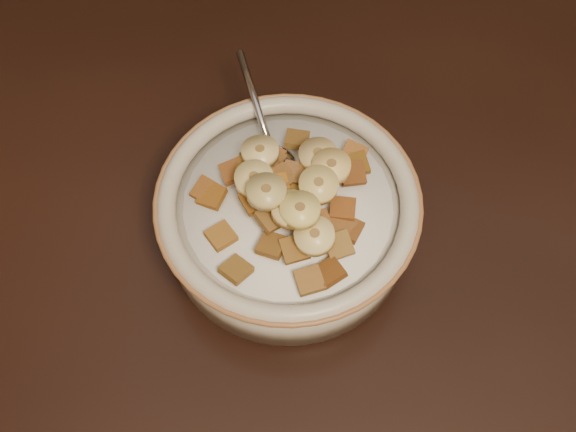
# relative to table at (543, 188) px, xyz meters

# --- Properties ---
(floor) EXTENTS (4.00, 4.50, 0.10)m
(floor) POSITION_rel_table_xyz_m (0.00, 0.00, -0.78)
(floor) COLOR #422816
(floor) RESTS_ON ground
(table) EXTENTS (1.44, 0.96, 0.04)m
(table) POSITION_rel_table_xyz_m (0.00, 0.00, 0.00)
(table) COLOR black
(table) RESTS_ON floor
(cereal_bowl) EXTENTS (0.21, 0.21, 0.05)m
(cereal_bowl) POSITION_rel_table_xyz_m (-0.24, -0.09, 0.04)
(cereal_bowl) COLOR #ABA296
(cereal_bowl) RESTS_ON table
(milk) EXTENTS (0.17, 0.17, 0.00)m
(milk) POSITION_rel_table_xyz_m (-0.24, -0.09, 0.07)
(milk) COLOR white
(milk) RESTS_ON cereal_bowl
(spoon) EXTENTS (0.05, 0.06, 0.01)m
(spoon) POSITION_rel_table_xyz_m (-0.25, -0.06, 0.07)
(spoon) COLOR #AFB1C1
(spoon) RESTS_ON cereal_bowl
(cereal_square_0) EXTENTS (0.03, 0.03, 0.01)m
(cereal_square_0) POSITION_rel_table_xyz_m (-0.18, -0.05, 0.08)
(cereal_square_0) COLOR brown
(cereal_square_0) RESTS_ON milk
(cereal_square_1) EXTENTS (0.03, 0.03, 0.01)m
(cereal_square_1) POSITION_rel_table_xyz_m (-0.25, -0.11, 0.09)
(cereal_square_1) COLOR brown
(cereal_square_1) RESTS_ON milk
(cereal_square_2) EXTENTS (0.03, 0.03, 0.01)m
(cereal_square_2) POSITION_rel_table_xyz_m (-0.25, -0.09, 0.10)
(cereal_square_2) COLOR #9B652A
(cereal_square_2) RESTS_ON milk
(cereal_square_3) EXTENTS (0.03, 0.03, 0.01)m
(cereal_square_3) POSITION_rel_table_xyz_m (-0.21, -0.16, 0.08)
(cereal_square_3) COLOR olive
(cereal_square_3) RESTS_ON milk
(cereal_square_4) EXTENTS (0.03, 0.03, 0.01)m
(cereal_square_4) POSITION_rel_table_xyz_m (-0.22, -0.14, 0.08)
(cereal_square_4) COLOR brown
(cereal_square_4) RESTS_ON milk
(cereal_square_5) EXTENTS (0.03, 0.03, 0.01)m
(cereal_square_5) POSITION_rel_table_xyz_m (-0.28, -0.13, 0.07)
(cereal_square_5) COLOR brown
(cereal_square_5) RESTS_ON milk
(cereal_square_6) EXTENTS (0.03, 0.03, 0.01)m
(cereal_square_6) POSITION_rel_table_xyz_m (-0.21, -0.11, 0.09)
(cereal_square_6) COLOR #98602B
(cereal_square_6) RESTS_ON milk
(cereal_square_7) EXTENTS (0.03, 0.03, 0.01)m
(cereal_square_7) POSITION_rel_table_xyz_m (-0.26, -0.07, 0.09)
(cereal_square_7) COLOR brown
(cereal_square_7) RESTS_ON milk
(cereal_square_8) EXTENTS (0.03, 0.03, 0.01)m
(cereal_square_8) POSITION_rel_table_xyz_m (-0.25, -0.09, 0.09)
(cereal_square_8) COLOR #906217
(cereal_square_8) RESTS_ON milk
(cereal_square_9) EXTENTS (0.03, 0.03, 0.01)m
(cereal_square_9) POSITION_rel_table_xyz_m (-0.19, -0.06, 0.08)
(cereal_square_9) COLOR brown
(cereal_square_9) RESTS_ON milk
(cereal_square_10) EXTENTS (0.03, 0.03, 0.01)m
(cereal_square_10) POSITION_rel_table_xyz_m (-0.26, -0.08, 0.09)
(cereal_square_10) COLOR olive
(cereal_square_10) RESTS_ON milk
(cereal_square_11) EXTENTS (0.02, 0.02, 0.01)m
(cereal_square_11) POSITION_rel_table_xyz_m (-0.22, -0.07, 0.09)
(cereal_square_11) COLOR brown
(cereal_square_11) RESTS_ON milk
(cereal_square_12) EXTENTS (0.03, 0.03, 0.01)m
(cereal_square_12) POSITION_rel_table_xyz_m (-0.24, -0.13, 0.08)
(cereal_square_12) COLOR brown
(cereal_square_12) RESTS_ON milk
(cereal_square_13) EXTENTS (0.03, 0.03, 0.01)m
(cereal_square_13) POSITION_rel_table_xyz_m (-0.19, -0.13, 0.08)
(cereal_square_13) COLOR olive
(cereal_square_13) RESTS_ON milk
(cereal_square_14) EXTENTS (0.03, 0.03, 0.01)m
(cereal_square_14) POSITION_rel_table_xyz_m (-0.28, -0.07, 0.08)
(cereal_square_14) COLOR brown
(cereal_square_14) RESTS_ON milk
(cereal_square_15) EXTENTS (0.03, 0.03, 0.01)m
(cereal_square_15) POSITION_rel_table_xyz_m (-0.26, -0.05, 0.08)
(cereal_square_15) COLOR brown
(cereal_square_15) RESTS_ON milk
(cereal_square_16) EXTENTS (0.03, 0.03, 0.01)m
(cereal_square_16) POSITION_rel_table_xyz_m (-0.19, -0.11, 0.08)
(cereal_square_16) COLOR brown
(cereal_square_16) RESTS_ON milk
(cereal_square_17) EXTENTS (0.03, 0.02, 0.01)m
(cereal_square_17) POSITION_rel_table_xyz_m (-0.30, -0.09, 0.08)
(cereal_square_17) COLOR brown
(cereal_square_17) RESTS_ON milk
(cereal_square_18) EXTENTS (0.03, 0.03, 0.01)m
(cereal_square_18) POSITION_rel_table_xyz_m (-0.20, -0.15, 0.08)
(cereal_square_18) COLOR brown
(cereal_square_18) RESTS_ON milk
(cereal_square_19) EXTENTS (0.02, 0.02, 0.01)m
(cereal_square_19) POSITION_rel_table_xyz_m (-0.24, -0.03, 0.08)
(cereal_square_19) COLOR brown
(cereal_square_19) RESTS_ON milk
(cereal_square_20) EXTENTS (0.02, 0.02, 0.01)m
(cereal_square_20) POSITION_rel_table_xyz_m (-0.23, -0.07, 0.09)
(cereal_square_20) COLOR #915D32
(cereal_square_20) RESTS_ON milk
(cereal_square_21) EXTENTS (0.03, 0.03, 0.01)m
(cereal_square_21) POSITION_rel_table_xyz_m (-0.25, -0.06, 0.08)
(cereal_square_21) COLOR brown
(cereal_square_21) RESTS_ON milk
(cereal_square_22) EXTENTS (0.03, 0.03, 0.01)m
(cereal_square_22) POSITION_rel_table_xyz_m (-0.30, -0.09, 0.07)
(cereal_square_22) COLOR brown
(cereal_square_22) RESTS_ON milk
(cereal_square_23) EXTENTS (0.02, 0.02, 0.01)m
(cereal_square_23) POSITION_rel_table_xyz_m (-0.19, -0.10, 0.08)
(cereal_square_23) COLOR brown
(cereal_square_23) RESTS_ON milk
(cereal_square_24) EXTENTS (0.03, 0.03, 0.01)m
(cereal_square_24) POSITION_rel_table_xyz_m (-0.27, -0.16, 0.08)
(cereal_square_24) COLOR olive
(cereal_square_24) RESTS_ON milk
(cereal_square_25) EXTENTS (0.02, 0.02, 0.01)m
(cereal_square_25) POSITION_rel_table_xyz_m (-0.27, -0.06, 0.08)
(cereal_square_25) COLOR brown
(cereal_square_25) RESTS_ON milk
(cereal_square_26) EXTENTS (0.03, 0.03, 0.01)m
(cereal_square_26) POSITION_rel_table_xyz_m (-0.24, -0.08, 0.09)
(cereal_square_26) COLOR brown
(cereal_square_26) RESTS_ON milk
(cereal_square_27) EXTENTS (0.03, 0.03, 0.01)m
(cereal_square_27) POSITION_rel_table_xyz_m (-0.18, -0.11, 0.08)
(cereal_square_27) COLOR brown
(cereal_square_27) RESTS_ON milk
(cereal_square_28) EXTENTS (0.03, 0.03, 0.01)m
(cereal_square_28) POSITION_rel_table_xyz_m (-0.19, -0.04, 0.08)
(cereal_square_28) COLOR olive
(cereal_square_28) RESTS_ON milk
(cereal_square_29) EXTENTS (0.03, 0.03, 0.01)m
(cereal_square_29) POSITION_rel_table_xyz_m (-0.26, -0.10, 0.09)
(cereal_square_29) COLOR brown
(cereal_square_29) RESTS_ON milk
(cereal_square_30) EXTENTS (0.03, 0.03, 0.01)m
(cereal_square_30) POSITION_rel_table_xyz_m (-0.22, -0.08, 0.09)
(cereal_square_30) COLOR olive
(cereal_square_30) RESTS_ON milk
(banana_slice_0) EXTENTS (0.04, 0.04, 0.01)m
(banana_slice_0) POSITION_rel_table_xyz_m (-0.26, -0.06, 0.09)
(banana_slice_0) COLOR #FFE084
(banana_slice_0) RESTS_ON milk
(banana_slice_1) EXTENTS (0.04, 0.04, 0.01)m
(banana_slice_1) POSITION_rel_table_xyz_m (-0.21, -0.09, 0.10)
(banana_slice_1) COLOR tan
(banana_slice_1) RESTS_ON milk
(banana_slice_2) EXTENTS (0.03, 0.03, 0.01)m
(banana_slice_2) POSITION_rel_table_xyz_m (-0.25, -0.10, 0.11)
(banana_slice_2) COLOR tan
(banana_slice_2) RESTS_ON milk
(banana_slice_3) EXTENTS (0.04, 0.04, 0.01)m
(banana_slice_3) POSITION_rel_table_xyz_m (-0.23, -0.11, 0.10)
(banana_slice_3) COLOR #EFD17C
(banana_slice_3) RESTS_ON milk
(banana_slice_4) EXTENTS (0.04, 0.04, 0.01)m
(banana_slice_4) POSITION_rel_table_xyz_m (-0.22, -0.06, 0.10)
(banana_slice_4) COLOR #E7C470
(banana_slice_4) RESTS_ON milk
(banana_slice_5) EXTENTS (0.03, 0.03, 0.01)m
(banana_slice_5) POSITION_rel_table_xyz_m (-0.22, -0.11, 0.10)
(banana_slice_5) COLOR #DAC368
(banana_slice_5) RESTS_ON milk
(banana_slice_6) EXTENTS (0.04, 0.04, 0.01)m
(banana_slice_6) POSITION_rel_table_xyz_m (-0.26, -0.09, 0.10)
(banana_slice_6) COLOR #FFE698
(banana_slice_6) RESTS_ON milk
(banana_slice_7) EXTENTS (0.03, 0.03, 0.01)m
(banana_slice_7) POSITION_rel_table_xyz_m (-0.21, -0.13, 0.09)
(banana_slice_7) COLOR #F4E27E
(banana_slice_7) RESTS_ON milk
(banana_slice_8) EXTENTS (0.04, 0.04, 0.01)m
(banana_slice_8) POSITION_rel_table_xyz_m (-0.20, -0.07, 0.10)
(banana_slice_8) COLOR #F7CF7B
(banana_slice_8) RESTS_ON milk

